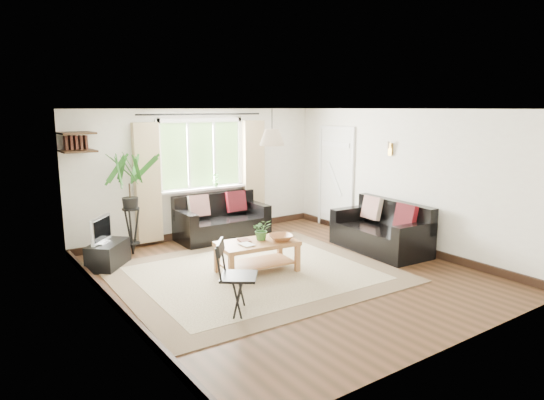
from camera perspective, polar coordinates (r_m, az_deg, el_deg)
floor at (r=7.25m, az=1.83°, el=-8.67°), size 5.50×5.50×0.00m
ceiling at (r=6.84m, az=1.95°, el=10.66°), size 5.50×5.50×0.00m
wall_back at (r=9.27m, az=-8.35°, el=3.15°), size 5.00×0.02×2.40m
wall_front at (r=5.07m, az=20.87°, el=-3.82°), size 5.00×0.02×2.40m
wall_left at (r=5.83m, az=-18.21°, el=-1.80°), size 0.02×5.50×2.40m
wall_right at (r=8.66m, az=15.27°, el=2.34°), size 0.02×5.50×2.40m
rug at (r=7.24m, az=-2.11°, el=-8.60°), size 3.95×3.42×0.02m
window at (r=9.19m, az=-8.30°, el=5.28°), size 2.50×0.16×2.16m
door at (r=9.83m, az=7.50°, el=2.43°), size 0.06×0.96×2.06m
corner_shelf at (r=8.20m, az=-21.95°, el=6.35°), size 0.50×0.50×0.34m
pendant_lamp at (r=7.17m, az=-0.00°, el=7.87°), size 0.36×0.36×0.54m
wall_sconce at (r=8.74m, az=13.64°, el=6.06°), size 0.12×0.12×0.28m
sofa_back at (r=9.08m, az=-5.89°, el=-2.14°), size 1.69×0.88×0.78m
sofa_right at (r=8.49m, az=12.61°, el=-3.21°), size 1.76×0.96×0.80m
coffee_table at (r=7.23m, az=-1.76°, el=-6.74°), size 1.23×0.77×0.48m
table_plant at (r=7.21m, az=-1.21°, el=-3.51°), size 0.35×0.33×0.31m
bowl at (r=7.21m, az=1.03°, el=-4.44°), size 0.44×0.44×0.09m
book_a at (r=6.94m, az=-3.58°, el=-5.36°), size 0.17×0.23×0.02m
book_b at (r=7.17m, az=-3.90°, el=-4.82°), size 0.20×0.24×0.02m
tv_stand at (r=7.90m, az=-18.72°, el=-6.11°), size 0.80×0.82×0.39m
tv at (r=7.77m, az=-19.50°, el=-3.28°), size 0.52×0.54×0.43m
palm_stand at (r=8.31m, az=-16.31°, el=-0.49°), size 0.73×0.73×1.70m
folding_chair at (r=5.80m, az=-3.93°, el=-9.12°), size 0.65×0.65×0.89m
sill_plant at (r=9.30m, az=-6.62°, el=2.37°), size 0.14×0.10×0.27m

